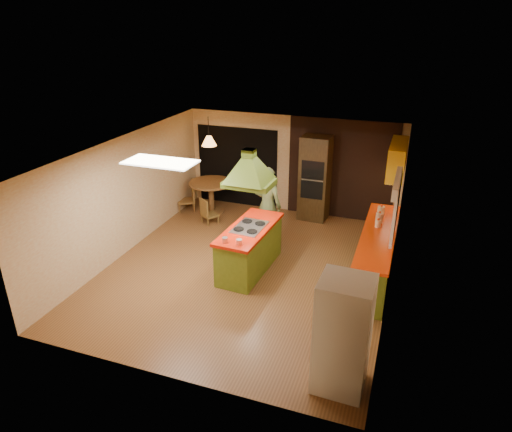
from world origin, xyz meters
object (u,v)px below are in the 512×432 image
at_px(wall_oven, 315,178).
at_px(dining_table, 211,191).
at_px(kitchen_island, 250,248).
at_px(man, 267,206).
at_px(refrigerator, 343,335).
at_px(canister_large, 381,211).

height_order(wall_oven, dining_table, wall_oven).
distance_m(kitchen_island, wall_oven, 3.08).
bearing_deg(man, kitchen_island, 101.15).
bearing_deg(man, refrigerator, 129.91).
height_order(kitchen_island, canister_large, canister_large).
bearing_deg(refrigerator, canister_large, 90.43).
bearing_deg(man, wall_oven, -103.13).
distance_m(kitchen_island, refrigerator, 3.44).
height_order(wall_oven, canister_large, wall_oven).
bearing_deg(dining_table, kitchen_island, -51.39).
bearing_deg(refrigerator, dining_table, 131.87).
height_order(dining_table, canister_large, canister_large).
bearing_deg(kitchen_island, dining_table, 132.17).
height_order(kitchen_island, refrigerator, refrigerator).
bearing_deg(wall_oven, refrigerator, -70.39).
bearing_deg(kitchen_island, wall_oven, 81.57).
distance_m(refrigerator, wall_oven, 5.77).
xyz_separation_m(refrigerator, canister_large, (0.10, 4.01, 0.19)).
bearing_deg(kitchen_island, canister_large, 35.02).
relative_size(wall_oven, dining_table, 1.90).
distance_m(man, refrigerator, 4.49).
bearing_deg(kitchen_island, refrigerator, -45.03).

